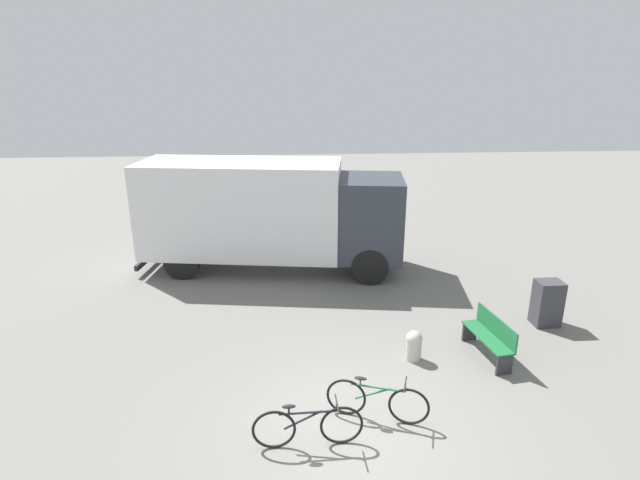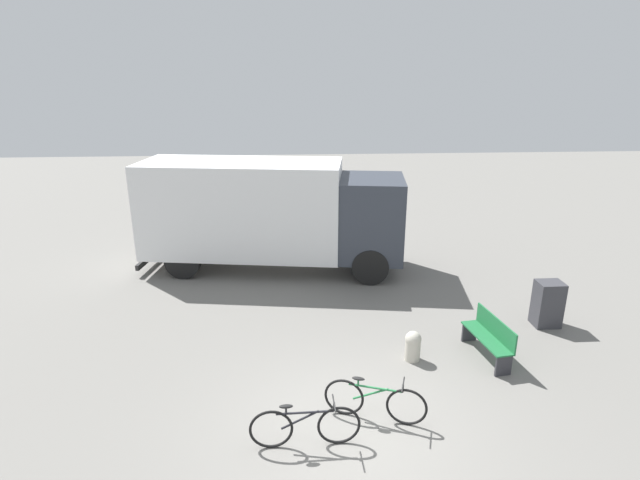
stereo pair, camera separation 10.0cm
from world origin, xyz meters
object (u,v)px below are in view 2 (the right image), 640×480
object	(u,v)px
park_bench	(490,336)
bicycle_middle	(375,401)
delivery_truck	(269,211)
bollard_near_bench	(413,345)
utility_box	(548,304)
bicycle_near	(305,426)

from	to	relation	value
park_bench	bicycle_middle	bearing A→B (deg)	115.68
delivery_truck	park_bench	xyz separation A→B (m)	(4.73, -5.41, -1.34)
delivery_truck	bicycle_middle	bearing A→B (deg)	-66.11
bicycle_middle	bollard_near_bench	bearing A→B (deg)	77.01
bicycle_middle	delivery_truck	bearing A→B (deg)	123.79
bollard_near_bench	bicycle_middle	bearing A→B (deg)	-121.43
bicycle_middle	utility_box	bearing A→B (deg)	52.36
park_bench	bollard_near_bench	xyz separation A→B (m)	(-1.63, -0.01, -0.14)
bicycle_middle	utility_box	xyz separation A→B (m)	(4.64, 3.12, 0.18)
park_bench	bicycle_middle	size ratio (longest dim) A/B	0.90
bicycle_near	utility_box	xyz separation A→B (m)	(5.85, 3.69, 0.18)
park_bench	bicycle_middle	world-z (taller)	park_bench
park_bench	bollard_near_bench	bearing A→B (deg)	82.23
delivery_truck	bicycle_near	world-z (taller)	delivery_truck
bollard_near_bench	utility_box	world-z (taller)	utility_box
bollard_near_bench	bicycle_near	bearing A→B (deg)	-134.24
park_bench	bicycle_near	xyz separation A→B (m)	(-3.96, -2.40, -0.11)
delivery_truck	park_bench	world-z (taller)	delivery_truck
delivery_truck	utility_box	distance (m)	7.91
park_bench	bollard_near_bench	size ratio (longest dim) A/B	2.36
delivery_truck	bicycle_near	distance (m)	7.99
bollard_near_bench	utility_box	size ratio (longest dim) A/B	0.59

